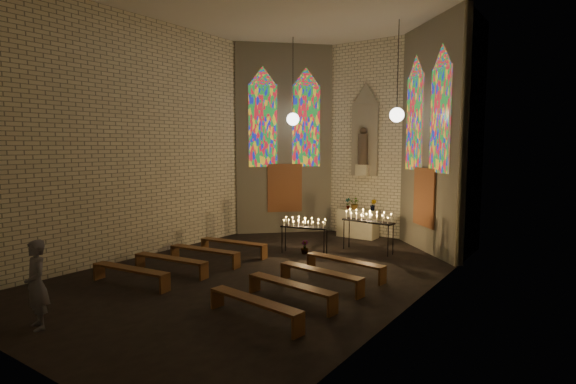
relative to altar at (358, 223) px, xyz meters
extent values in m
plane|color=black|center=(0.00, -5.45, -0.50)|extent=(12.00, 12.00, 0.00)
cube|color=#ECE4C6|center=(0.00, 0.55, 3.00)|extent=(8.00, 0.02, 7.00)
cube|color=#ECE4C6|center=(0.00, -11.45, 3.00)|extent=(8.00, 0.02, 7.00)
cube|color=#ECE4C6|center=(-4.00, -5.45, 3.00)|extent=(0.02, 12.00, 7.00)
cube|color=#ECE4C6|center=(4.00, -5.45, 3.00)|extent=(0.02, 12.00, 7.00)
cube|color=#ECE4C6|center=(-2.75, -0.70, 3.00)|extent=(2.72, 2.72, 7.00)
cube|color=#ECE4C6|center=(2.75, -0.70, 3.00)|extent=(2.72, 2.72, 7.00)
cube|color=#4C3F8C|center=(-3.21, -1.39, 3.50)|extent=(0.78, 0.78, 3.00)
cube|color=#4C3F8C|center=(-2.06, -0.24, 3.50)|extent=(0.78, 0.78, 3.00)
cube|color=#4C3F8C|center=(2.06, -0.24, 3.50)|extent=(0.78, 0.78, 3.00)
cube|color=#4C3F8C|center=(3.21, -1.39, 3.50)|extent=(0.78, 0.78, 3.00)
cube|color=brown|center=(-2.63, -0.82, 1.20)|extent=(0.95, 0.95, 1.80)
cube|color=brown|center=(2.63, -0.82, 1.20)|extent=(0.95, 0.95, 1.80)
cube|color=gray|center=(0.00, 0.47, 3.00)|extent=(1.00, 0.12, 2.60)
cone|color=gray|center=(0.00, 0.47, 4.65)|extent=(1.00, 1.00, 0.80)
cube|color=beige|center=(0.00, 0.33, 1.90)|extent=(0.45, 0.30, 0.40)
cylinder|color=#4F4236|center=(0.00, 0.33, 2.65)|extent=(0.36, 0.36, 1.10)
sphere|color=#4F4236|center=(0.00, 0.33, 3.30)|extent=(0.26, 0.26, 0.26)
sphere|color=white|center=(-1.90, -1.35, 3.70)|extent=(0.44, 0.44, 0.44)
cylinder|color=black|center=(-1.90, -1.35, 5.10)|extent=(0.02, 0.02, 2.80)
sphere|color=white|center=(1.90, -1.35, 3.70)|extent=(0.44, 0.44, 0.44)
cylinder|color=black|center=(1.90, -1.35, 5.10)|extent=(0.02, 0.02, 2.80)
cube|color=beige|center=(0.00, 0.00, 0.00)|extent=(1.40, 0.60, 1.00)
imported|color=#4C723F|center=(-0.39, -0.02, 0.70)|extent=(0.22, 0.16, 0.40)
imported|color=#4C723F|center=(-0.09, -0.05, 0.72)|extent=(0.46, 0.41, 0.44)
imported|color=#4C723F|center=(0.55, 0.08, 0.70)|extent=(0.24, 0.20, 0.41)
imported|color=#4C723F|center=(-0.20, -3.20, -0.29)|extent=(0.26, 0.26, 0.41)
cube|color=black|center=(-0.20, -3.23, 0.33)|extent=(1.48, 0.64, 0.04)
cylinder|color=black|center=(-0.82, -3.51, -0.10)|extent=(0.03, 0.03, 0.81)
cylinder|color=black|center=(0.49, -3.22, -0.10)|extent=(0.03, 0.03, 0.81)
cylinder|color=black|center=(-0.88, -3.25, -0.10)|extent=(0.03, 0.03, 0.81)
cylinder|color=black|center=(0.43, -2.96, -0.10)|extent=(0.03, 0.03, 0.81)
cube|color=black|center=(1.25, -1.85, 0.45)|extent=(1.69, 0.55, 0.05)
cylinder|color=black|center=(0.47, -1.93, -0.03)|extent=(0.03, 0.03, 0.93)
cylinder|color=black|center=(2.01, -2.08, -0.03)|extent=(0.03, 0.03, 0.93)
cylinder|color=black|center=(0.49, -1.62, -0.03)|extent=(0.03, 0.03, 0.93)
cylinder|color=black|center=(2.04, -1.77, -0.03)|extent=(0.03, 0.03, 0.93)
cube|color=#563318|center=(-1.88, -4.56, -0.10)|extent=(2.23, 0.57, 0.05)
cube|color=#563318|center=(-2.95, -4.68, -0.30)|extent=(0.09, 0.31, 0.40)
cube|color=#563318|center=(-0.81, -4.43, -0.30)|extent=(0.09, 0.31, 0.40)
cube|color=#563318|center=(1.88, -4.56, -0.10)|extent=(2.23, 0.57, 0.05)
cube|color=#563318|center=(0.81, -4.43, -0.30)|extent=(0.09, 0.31, 0.40)
cube|color=#563318|center=(2.95, -4.68, -0.30)|extent=(0.09, 0.31, 0.40)
cube|color=#563318|center=(-1.88, -5.76, -0.10)|extent=(2.23, 0.57, 0.05)
cube|color=#563318|center=(-2.95, -5.88, -0.30)|extent=(0.09, 0.31, 0.40)
cube|color=#563318|center=(-0.81, -5.63, -0.30)|extent=(0.09, 0.31, 0.40)
cube|color=#563318|center=(1.88, -5.76, -0.10)|extent=(2.23, 0.57, 0.05)
cube|color=#563318|center=(0.81, -5.63, -0.30)|extent=(0.09, 0.31, 0.40)
cube|color=#563318|center=(2.95, -5.88, -0.30)|extent=(0.09, 0.31, 0.40)
cube|color=#563318|center=(-1.88, -6.96, -0.10)|extent=(2.23, 0.57, 0.05)
cube|color=#563318|center=(-2.95, -7.08, -0.30)|extent=(0.09, 0.31, 0.40)
cube|color=#563318|center=(-0.81, -6.83, -0.30)|extent=(0.09, 0.31, 0.40)
cube|color=#563318|center=(1.88, -6.96, -0.10)|extent=(2.23, 0.57, 0.05)
cube|color=#563318|center=(0.81, -6.83, -0.30)|extent=(0.09, 0.31, 0.40)
cube|color=#563318|center=(2.95, -7.08, -0.30)|extent=(0.09, 0.31, 0.40)
cube|color=#563318|center=(-1.88, -8.16, -0.10)|extent=(2.23, 0.57, 0.05)
cube|color=#563318|center=(-2.95, -8.28, -0.30)|extent=(0.09, 0.31, 0.40)
cube|color=#563318|center=(-0.81, -8.03, -0.30)|extent=(0.09, 0.31, 0.40)
cube|color=#563318|center=(1.88, -8.16, -0.10)|extent=(2.23, 0.57, 0.05)
cube|color=#563318|center=(0.81, -8.03, -0.30)|extent=(0.09, 0.31, 0.40)
cube|color=#563318|center=(2.95, -8.28, -0.30)|extent=(0.09, 0.31, 0.40)
imported|color=#555560|center=(-1.10, -10.65, 0.31)|extent=(0.66, 0.50, 1.61)
camera|label=1|loc=(7.05, -14.46, 2.78)|focal=28.00mm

